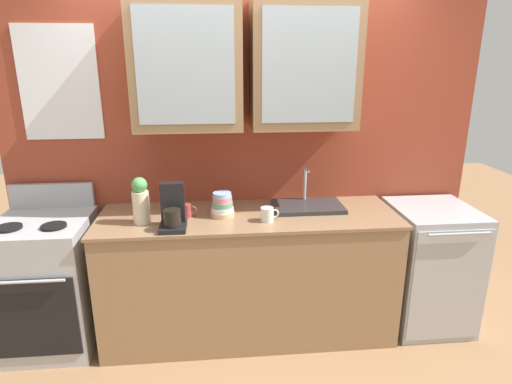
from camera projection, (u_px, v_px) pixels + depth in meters
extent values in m
plane|color=#936B47|center=(249.00, 329.00, 3.31)|extent=(10.00, 10.00, 0.00)
cube|color=#993D28|center=(244.00, 144.00, 3.27)|extent=(3.50, 0.10, 2.73)
cube|color=#93704C|center=(187.00, 66.00, 2.84)|extent=(0.72, 0.37, 0.84)
cube|color=#9EADB7|center=(185.00, 67.00, 2.66)|extent=(0.61, 0.01, 0.71)
cube|color=#93704C|center=(304.00, 66.00, 2.91)|extent=(0.72, 0.37, 0.84)
cube|color=#9EADB7|center=(310.00, 66.00, 2.74)|extent=(0.61, 0.01, 0.71)
cube|color=white|center=(59.00, 83.00, 2.96)|extent=(0.54, 0.01, 0.77)
cube|color=#93704C|center=(249.00, 276.00, 3.17)|extent=(2.07, 0.65, 0.91)
cube|color=#8C6B4C|center=(249.00, 216.00, 3.03)|extent=(2.10, 0.68, 0.02)
cube|color=#ADAFB5|center=(48.00, 284.00, 3.04)|extent=(0.62, 0.63, 0.94)
cube|color=black|center=(32.00, 319.00, 2.75)|extent=(0.57, 0.01, 0.56)
cylinder|color=#ADAFB5|center=(23.00, 282.00, 2.64)|extent=(0.50, 0.02, 0.02)
cube|color=#ADAFB5|center=(52.00, 196.00, 3.15)|extent=(0.59, 0.04, 0.18)
cylinder|color=black|center=(9.00, 228.00, 2.77)|extent=(0.16, 0.16, 0.02)
cylinder|color=black|center=(54.00, 226.00, 2.79)|extent=(0.16, 0.16, 0.02)
cube|color=#2D2D30|center=(308.00, 206.00, 3.15)|extent=(0.50, 0.32, 0.03)
cylinder|color=#ADAFB5|center=(305.00, 183.00, 3.23)|extent=(0.02, 0.02, 0.24)
cylinder|color=#ADAFB5|center=(307.00, 170.00, 3.14)|extent=(0.02, 0.12, 0.02)
cylinder|color=#E0AD7F|center=(223.00, 213.00, 3.00)|extent=(0.17, 0.17, 0.04)
cylinder|color=white|center=(222.00, 210.00, 2.99)|extent=(0.16, 0.16, 0.04)
cylinder|color=#669972|center=(222.00, 205.00, 2.98)|extent=(0.15, 0.15, 0.05)
cylinder|color=#D87F84|center=(222.00, 200.00, 2.97)|extent=(0.14, 0.14, 0.05)
cylinder|color=#8CB7E0|center=(222.00, 195.00, 2.96)|extent=(0.13, 0.13, 0.04)
cylinder|color=beige|center=(141.00, 207.00, 2.84)|extent=(0.11, 0.11, 0.22)
sphere|color=#4C994C|center=(139.00, 185.00, 2.80)|extent=(0.10, 0.10, 0.10)
cylinder|color=silver|center=(267.00, 214.00, 2.89)|extent=(0.09, 0.09, 0.10)
torus|color=silver|center=(275.00, 213.00, 2.90)|extent=(0.06, 0.01, 0.06)
cylinder|color=#993838|center=(186.00, 211.00, 2.97)|extent=(0.07, 0.07, 0.09)
torus|color=#993838|center=(192.00, 210.00, 2.97)|extent=(0.06, 0.01, 0.06)
cube|color=#ADAFB5|center=(428.00, 266.00, 3.29)|extent=(0.58, 0.62, 0.94)
cube|color=#ADAFB5|center=(450.00, 287.00, 2.99)|extent=(0.55, 0.01, 0.84)
cylinder|color=#ADAFB5|center=(460.00, 234.00, 2.85)|extent=(0.43, 0.02, 0.02)
cube|color=black|center=(173.00, 227.00, 2.77)|extent=(0.17, 0.20, 0.03)
cylinder|color=black|center=(172.00, 218.00, 2.73)|extent=(0.11, 0.11, 0.11)
cube|color=black|center=(173.00, 202.00, 2.79)|extent=(0.15, 0.06, 0.26)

